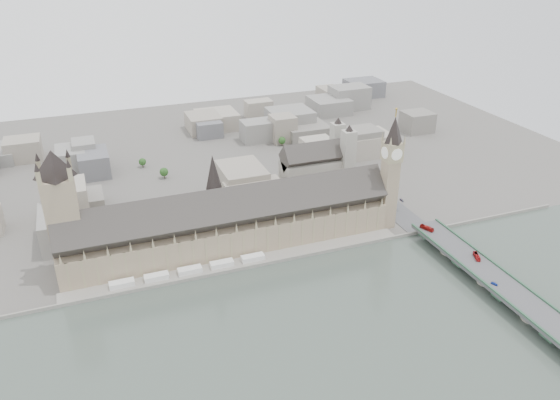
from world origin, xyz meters
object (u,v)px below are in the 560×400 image
object	(u,v)px
red_bus_north	(427,228)
car_blue	(494,284)
car_approach	(402,200)
victoria_tower	(62,209)
red_bus_south	(477,256)
westminster_bridge	(479,272)
westminster_abbey	(318,168)
elizabeth_tower	(391,165)
palace_of_westminster	(230,224)

from	to	relation	value
red_bus_north	car_blue	xyz separation A→B (m)	(-0.91, -83.81, -0.89)
car_blue	car_approach	world-z (taller)	car_blue
victoria_tower	red_bus_south	size ratio (longest dim) A/B	8.64
westminster_bridge	westminster_abbey	bearing A→B (deg)	105.64
victoria_tower	westminster_bridge	size ratio (longest dim) A/B	0.31
red_bus_north	red_bus_south	distance (m)	51.81
red_bus_south	elizabeth_tower	bearing A→B (deg)	131.26
elizabeth_tower	red_bus_south	bearing A→B (deg)	-71.52
westminster_abbey	red_bus_north	bearing A→B (deg)	-69.45
elizabeth_tower	victoria_tower	bearing A→B (deg)	176.04
westminster_abbey	red_bus_south	distance (m)	181.38
car_blue	elizabeth_tower	bearing A→B (deg)	74.79
westminster_abbey	car_blue	size ratio (longest dim) A/B	14.29
palace_of_westminster	elizabeth_tower	distance (m)	142.94
westminster_bridge	car_blue	world-z (taller)	car_blue
red_bus_north	car_approach	distance (m)	54.87
victoria_tower	car_approach	xyz separation A→B (m)	(288.05, 1.67, -44.15)
victoria_tower	car_blue	xyz separation A→B (m)	(277.51, -136.15, -44.14)
westminster_abbey	victoria_tower	bearing A→B (deg)	-163.50
elizabeth_tower	car_approach	xyz separation A→B (m)	(28.05, 19.67, -47.03)
palace_of_westminster	victoria_tower	xyz separation A→B (m)	(-122.00, 6.30, 32.50)
palace_of_westminster	car_blue	xyz separation A→B (m)	(155.51, -129.85, -11.64)
car_approach	elizabeth_tower	bearing A→B (deg)	-143.47
red_bus_south	car_blue	distance (m)	34.77
westminster_abbey	car_approach	xyz separation A→B (m)	(55.13, -67.33, -14.03)
palace_of_westminster	red_bus_south	size ratio (longest dim) A/B	22.91
red_bus_south	car_approach	xyz separation A→B (m)	(-0.40, 104.84, -0.81)
westminster_abbey	red_bus_north	distance (m)	130.25
victoria_tower	westminster_abbey	world-z (taller)	victoria_tower
palace_of_westminster	elizabeth_tower	world-z (taller)	elizabeth_tower
red_bus_north	car_blue	distance (m)	83.82
car_approach	red_bus_north	bearing A→B (deg)	-98.63
car_blue	red_bus_south	bearing A→B (deg)	47.99
elizabeth_tower	westminster_bridge	size ratio (longest dim) A/B	0.33
victoria_tower	westminster_bridge	distance (m)	309.91
westminster_bridge	westminster_abbey	world-z (taller)	westminster_abbey
palace_of_westminster	car_approach	size ratio (longest dim) A/B	47.93
elizabeth_tower	red_bus_south	distance (m)	101.00
palace_of_westminster	elizabeth_tower	xyz separation A→B (m)	(138.00, -11.70, 35.38)
victoria_tower	car_approach	size ratio (longest dim) A/B	18.09
victoria_tower	westminster_abbey	bearing A→B (deg)	16.50
victoria_tower	red_bus_south	bearing A→B (deg)	-19.68
car_blue	westminster_bridge	bearing A→B (deg)	50.36
elizabeth_tower	red_bus_north	bearing A→B (deg)	-61.80
victoria_tower	car_blue	distance (m)	312.24
palace_of_westminster	red_bus_south	world-z (taller)	palace_of_westminster
elizabeth_tower	red_bus_south	xyz separation A→B (m)	(28.46, -85.17, -46.23)
westminster_bridge	red_bus_north	size ratio (longest dim) A/B	26.56
palace_of_westminster	car_blue	bearing A→B (deg)	-39.86
red_bus_south	car_blue	bearing A→B (deg)	-85.58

